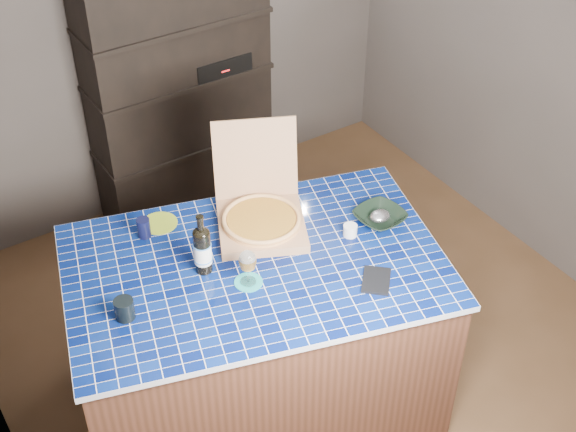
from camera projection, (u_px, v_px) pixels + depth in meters
room at (307, 163)px, 4.14m from camera, size 3.50×3.50×3.50m
shelving_unit at (180, 95)px, 5.36m from camera, size 1.20×0.41×1.80m
kitchen_island at (257, 335)px, 4.21m from camera, size 2.08×1.62×1.01m
pizza_box at (261, 216)px, 4.08m from camera, size 0.62×0.67×0.48m
mead_bottle at (202, 249)px, 3.78m from camera, size 0.09×0.09×0.33m
teal_trivet at (248, 282)px, 3.79m from camera, size 0.14×0.14×0.01m
wine_glass at (248, 261)px, 3.71m from camera, size 0.08×0.08×0.19m
tumbler at (124, 309)px, 3.59m from camera, size 0.09×0.09×0.10m
dvd_case at (376, 280)px, 3.80m from camera, size 0.22×0.22×0.01m
bowl at (380, 217)px, 4.13m from camera, size 0.28×0.28×0.06m
foil_contents at (380, 216)px, 4.12m from camera, size 0.11×0.09×0.05m
white_jar at (350, 230)px, 4.05m from camera, size 0.07×0.07×0.06m
navy_cup at (144, 228)px, 4.03m from camera, size 0.07×0.07×0.11m
green_trivet at (160, 223)px, 4.14m from camera, size 0.19×0.19×0.01m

